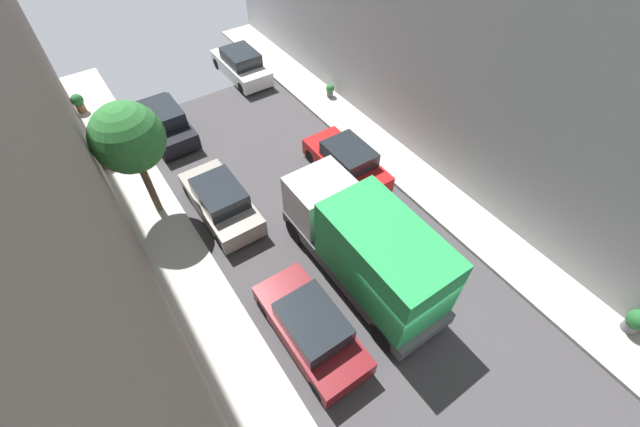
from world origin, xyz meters
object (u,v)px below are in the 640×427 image
Objects in this scene: parked_car_left_4 at (221,201)px; parked_car_right_3 at (241,65)px; delivery_truck at (366,247)px; potted_plant_0 at (637,321)px; parked_car_left_5 at (165,122)px; parked_car_left_3 at (311,327)px; potted_plant_1 at (78,102)px; potted_plant_3 at (330,90)px; street_tree_0 at (128,138)px; potted_plant_2 at (104,158)px; parked_car_right_2 at (347,162)px.

parked_car_left_4 is 10.34m from parked_car_right_3.
delivery_truck reaches higher than potted_plant_0.
parked_car_right_3 is at bearing 26.36° from parked_car_left_5.
parked_car_left_3 reaches higher than potted_plant_1.
potted_plant_1 is 1.40× the size of potted_plant_3.
potted_plant_1 is at bearing 100.15° from parked_car_left_3.
street_tree_0 reaches higher than potted_plant_1.
parked_car_left_4 is 14.55m from potted_plant_0.
potted_plant_2 is at bearing -164.68° from parked_car_left_5.
street_tree_0 is at bearing 128.11° from potted_plant_0.
potted_plant_3 is (8.22, -1.91, -0.19)m from parked_car_left_5.
parked_car_right_3 is at bearing -9.62° from potted_plant_1.
potted_plant_2 is (-3.07, 11.66, -0.12)m from parked_car_left_3.
parked_car_left_4 is 6.22m from delivery_truck.
potted_plant_2 is (-3.07, 5.31, -0.12)m from parked_car_left_4.
potted_plant_2 is at bearing 120.01° from parked_car_left_4.
parked_car_left_5 reaches higher than potted_plant_3.
parked_car_right_2 is at bearing -118.47° from potted_plant_3.
potted_plant_0 is at bearing -81.62° from parked_car_right_3.
parked_car_left_3 is 16.11m from parked_car_right_3.
potted_plant_1 is (-11.42, 22.09, 0.03)m from potted_plant_0.
parked_car_left_3 is 16.86m from potted_plant_1.
parked_car_left_3 is 1.00× the size of parked_car_left_5.
parked_car_left_5 reaches higher than potted_plant_1.
potted_plant_2 is (-8.47, 6.27, -0.12)m from parked_car_right_2.
delivery_truck is 16.77m from potted_plant_1.
street_tree_0 is 11.10m from potted_plant_3.
parked_car_right_2 is (5.40, -7.11, 0.00)m from parked_car_left_5.
parked_car_right_3 is 4.39× the size of potted_plant_1.
parked_car_left_3 is 0.88× the size of street_tree_0.
potted_plant_3 is at bearing -13.05° from parked_car_left_5.
parked_car_right_3 is at bearing 79.33° from delivery_truck.
potted_plant_0 is 0.97× the size of potted_plant_1.
delivery_truck reaches higher than parked_car_right_3.
parked_car_left_5 is 5.85m from street_tree_0.
parked_car_right_3 is 0.88× the size of street_tree_0.
street_tree_0 is (-7.47, -7.27, 2.97)m from parked_car_right_3.
parked_car_right_2 is 4.95× the size of potted_plant_2.
parked_car_left_5 is 8.93m from parked_car_right_2.
potted_plant_1 is (-2.97, 10.24, -0.03)m from parked_car_left_4.
parked_car_right_3 is 10.84m from street_tree_0.
parked_car_left_3 is at bearing -75.34° from street_tree_0.
street_tree_0 is at bearing -135.79° from parked_car_right_3.
parked_car_left_4 reaches higher than potted_plant_2.
street_tree_0 is (-2.07, 7.91, 2.97)m from parked_car_left_3.
potted_plant_3 is (8.22, 10.59, -0.19)m from parked_car_left_3.
delivery_truck is at bearing 17.47° from parked_car_left_3.
potted_plant_1 is (-5.67, 15.74, -1.10)m from delivery_truck.
parked_car_left_5 is at bearing 15.32° from potted_plant_2.
parked_car_right_3 is 6.16× the size of potted_plant_3.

